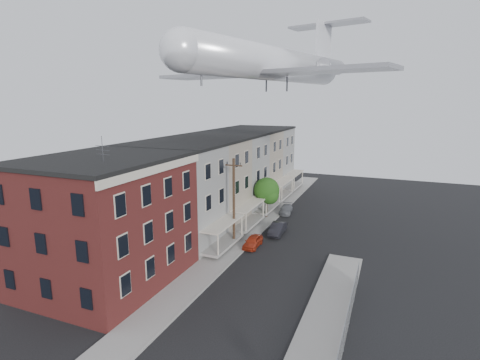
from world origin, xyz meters
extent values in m
cube|color=gray|center=(-5.50, 24.00, 0.06)|extent=(3.00, 62.00, 0.12)
cube|color=gray|center=(5.50, 6.00, 0.06)|extent=(3.00, 26.00, 0.12)
cube|color=gray|center=(-4.05, 24.00, 0.07)|extent=(0.15, 62.00, 0.14)
cube|color=gray|center=(4.05, 6.00, 0.07)|extent=(0.15, 26.00, 0.14)
cube|color=#361211|center=(-12.00, 7.00, 5.00)|extent=(10.00, 12.00, 10.00)
cube|color=black|center=(-12.00, 7.00, 10.15)|extent=(10.30, 12.30, 0.30)
cube|color=beige|center=(-6.92, 7.00, 9.70)|extent=(0.16, 12.20, 0.60)
cylinder|color=#515156|center=(-10.00, 5.00, 11.15)|extent=(0.04, 0.04, 2.00)
cube|color=slate|center=(-12.00, 16.50, 5.00)|extent=(10.00, 7.00, 10.00)
cube|color=black|center=(-12.00, 16.50, 10.15)|extent=(10.25, 7.00, 0.30)
cube|color=gray|center=(-6.10, 16.50, 0.55)|extent=(1.80, 6.40, 0.25)
cube|color=beige|center=(-6.10, 16.50, 2.75)|extent=(1.90, 6.50, 0.15)
cube|color=gray|center=(-12.00, 23.50, 5.00)|extent=(10.00, 7.00, 10.00)
cube|color=black|center=(-12.00, 23.50, 10.15)|extent=(10.25, 7.00, 0.30)
cube|color=gray|center=(-6.10, 23.50, 0.55)|extent=(1.80, 6.40, 0.25)
cube|color=beige|center=(-6.10, 23.50, 2.75)|extent=(1.90, 6.50, 0.15)
cube|color=slate|center=(-12.00, 30.50, 5.00)|extent=(10.00, 7.00, 10.00)
cube|color=black|center=(-12.00, 30.50, 10.15)|extent=(10.25, 7.00, 0.30)
cube|color=gray|center=(-6.10, 30.50, 0.55)|extent=(1.80, 6.40, 0.25)
cube|color=beige|center=(-6.10, 30.50, 2.75)|extent=(1.90, 6.50, 0.15)
cube|color=gray|center=(-12.00, 37.50, 5.00)|extent=(10.00, 7.00, 10.00)
cube|color=black|center=(-12.00, 37.50, 10.15)|extent=(10.25, 7.00, 0.30)
cube|color=gray|center=(-6.10, 37.50, 0.55)|extent=(1.80, 6.40, 0.25)
cube|color=beige|center=(-6.10, 37.50, 2.75)|extent=(1.90, 6.50, 0.15)
cube|color=slate|center=(-12.00, 44.50, 5.00)|extent=(10.00, 7.00, 10.00)
cube|color=black|center=(-12.00, 44.50, 10.15)|extent=(10.25, 7.00, 0.30)
cube|color=gray|center=(-6.10, 44.50, 0.55)|extent=(1.80, 6.40, 0.25)
cube|color=beige|center=(-6.10, 44.50, 2.75)|extent=(1.90, 6.50, 0.15)
cylinder|color=gray|center=(7.00, 5.00, 0.95)|extent=(0.06, 0.06, 1.90)
cylinder|color=gray|center=(7.00, 8.00, 0.95)|extent=(0.06, 0.06, 1.90)
cylinder|color=gray|center=(7.00, 11.00, 0.95)|extent=(0.06, 0.06, 1.90)
cylinder|color=gray|center=(7.00, 14.00, 0.95)|extent=(0.06, 0.06, 1.90)
cube|color=gray|center=(7.00, 5.00, 1.85)|extent=(0.04, 18.00, 0.04)
cube|color=gray|center=(7.00, 5.00, 0.95)|extent=(0.02, 18.00, 1.80)
cylinder|color=black|center=(-5.60, 18.00, 4.50)|extent=(0.26, 0.26, 9.00)
cube|color=black|center=(-5.60, 18.00, 8.30)|extent=(1.80, 0.12, 0.12)
cylinder|color=black|center=(-6.30, 18.00, 8.50)|extent=(0.08, 0.08, 0.25)
cylinder|color=black|center=(-4.90, 18.00, 8.50)|extent=(0.08, 0.08, 0.25)
cylinder|color=black|center=(-5.40, 28.00, 1.20)|extent=(0.24, 0.24, 2.40)
sphere|color=#204913|center=(-5.40, 28.00, 3.60)|extent=(3.20, 3.20, 3.20)
sphere|color=#204913|center=(-4.90, 27.70, 3.04)|extent=(2.24, 2.24, 2.24)
imported|color=#AF2F16|center=(-3.60, 18.18, 0.57)|extent=(1.39, 3.36, 1.14)
imported|color=black|center=(-2.34, 22.68, 0.63)|extent=(1.48, 3.90, 1.27)
imported|color=slate|center=(-3.60, 30.77, 0.54)|extent=(1.96, 3.85, 1.07)
cylinder|color=white|center=(-3.62, 23.48, 18.35)|extent=(9.87, 26.08, 3.47)
sphere|color=white|center=(-6.87, 10.87, 18.35)|extent=(3.47, 3.47, 3.47)
cone|color=white|center=(-0.37, 36.09, 18.35)|extent=(4.18, 4.02, 3.47)
cube|color=#939399|center=(-4.03, 21.90, 17.26)|extent=(26.35, 10.92, 0.38)
cylinder|color=#939399|center=(-3.84, 33.06, 18.56)|extent=(2.77, 4.64, 1.74)
cylinder|color=#939399|center=(1.20, 31.76, 18.56)|extent=(2.77, 4.64, 1.74)
cube|color=white|center=(-0.50, 35.56, 21.38)|extent=(1.29, 4.06, 6.08)
cube|color=#939399|center=(-0.23, 36.61, 24.21)|extent=(10.69, 5.31, 0.27)
cylinder|color=#515156|center=(-6.33, 12.97, 16.39)|extent=(0.17, 0.17, 1.30)
camera|label=1|loc=(8.75, -15.41, 14.51)|focal=28.00mm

